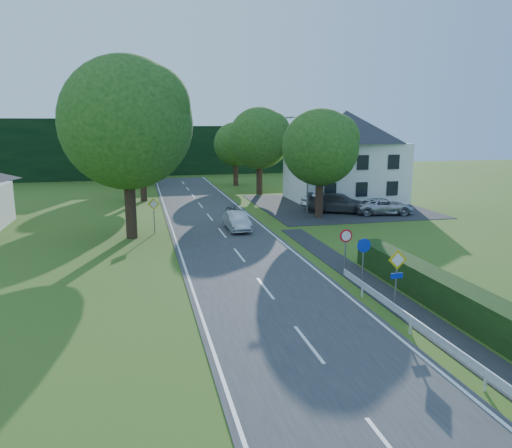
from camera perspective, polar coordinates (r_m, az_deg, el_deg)
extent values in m
cube|color=#333335|center=(30.44, -2.67, -2.63)|extent=(7.00, 80.00, 0.04)
cube|color=black|center=(46.08, 9.11, 2.07)|extent=(14.00, 16.00, 0.04)
cube|color=white|center=(30.03, -8.78, -2.90)|extent=(0.12, 80.00, 0.01)
cube|color=white|center=(31.17, 3.22, -2.25)|extent=(0.12, 80.00, 0.01)
cube|color=black|center=(76.31, -3.17, 8.50)|extent=(30.00, 5.00, 7.00)
cube|color=white|center=(49.24, 10.05, 5.90)|extent=(10.00, 8.00, 5.60)
pyramid|color=#242428|center=(49.02, 10.23, 10.91)|extent=(10.60, 8.40, 3.00)
cylinder|color=slate|center=(41.46, 5.96, 6.67)|extent=(0.16, 0.16, 8.00)
cylinder|color=slate|center=(41.07, 5.00, 12.09)|extent=(1.70, 0.10, 0.10)
cube|color=slate|center=(40.80, 3.77, 12.04)|extent=(0.50, 0.18, 0.12)
cylinder|color=slate|center=(20.55, 15.69, -6.62)|extent=(0.07, 0.07, 2.40)
cube|color=#DFBB0B|center=(20.25, 15.88, -3.95)|extent=(0.78, 0.04, 0.78)
cube|color=white|center=(20.25, 15.88, -3.95)|extent=(0.57, 0.05, 0.57)
cube|color=#0C2CBE|center=(20.42, 15.78, -5.71)|extent=(0.50, 0.04, 0.22)
cylinder|color=slate|center=(23.13, 12.10, -4.68)|extent=(0.07, 0.07, 2.20)
cylinder|color=#0C2CBE|center=(22.86, 12.24, -2.41)|extent=(0.64, 0.04, 0.64)
cylinder|color=slate|center=(24.88, 10.15, -3.45)|extent=(0.07, 0.07, 2.20)
cylinder|color=red|center=(24.63, 10.25, -1.34)|extent=(0.64, 0.04, 0.64)
cylinder|color=white|center=(24.61, 10.27, -1.35)|extent=(0.48, 0.04, 0.48)
cylinder|color=slate|center=(34.62, -11.57, 0.70)|extent=(0.07, 0.07, 2.20)
cube|color=#DFBB0B|center=(34.43, -11.63, 2.25)|extent=(0.78, 0.04, 0.78)
cube|color=white|center=(34.43, -11.63, 2.25)|extent=(0.57, 0.05, 0.57)
imported|color=silver|center=(35.07, -2.22, 0.39)|extent=(1.44, 4.01, 1.32)
imported|color=black|center=(40.16, -2.75, 1.62)|extent=(1.26, 2.12, 1.05)
imported|color=#AAAAAE|center=(44.65, 7.69, 2.72)|extent=(4.35, 3.01, 1.36)
imported|color=#46454A|center=(42.55, 9.52, 2.38)|extent=(5.81, 4.30, 1.56)
imported|color=#B5B5BD|center=(42.40, 14.40, 1.97)|extent=(5.04, 2.98, 1.31)
imported|color=#B40E18|center=(47.51, 7.41, 3.57)|extent=(2.48, 2.51, 1.87)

